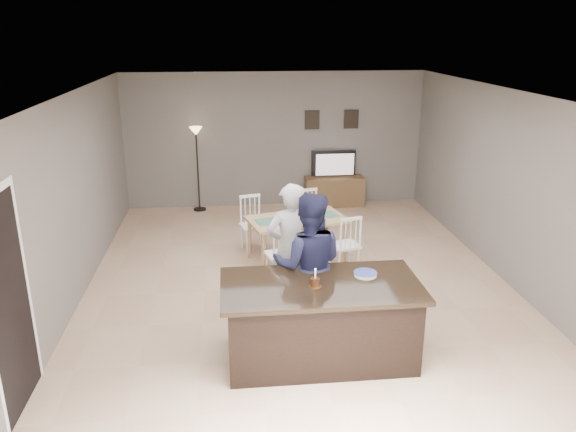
{
  "coord_description": "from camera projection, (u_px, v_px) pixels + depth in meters",
  "views": [
    {
      "loc": [
        -0.93,
        -7.19,
        3.5
      ],
      "look_at": [
        -0.19,
        -0.3,
        1.17
      ],
      "focal_mm": 35.0,
      "sensor_mm": 36.0,
      "label": 1
    }
  ],
  "objects": [
    {
      "name": "floor",
      "position": [
        299.0,
        287.0,
        7.98
      ],
      "size": [
        8.0,
        8.0,
        0.0
      ],
      "primitive_type": "plane",
      "color": "tan",
      "rests_on": "ground"
    },
    {
      "name": "room_shell",
      "position": [
        300.0,
        172.0,
        7.45
      ],
      "size": [
        8.0,
        8.0,
        8.0
      ],
      "color": "slate",
      "rests_on": "floor"
    },
    {
      "name": "kitchen_island",
      "position": [
        320.0,
        321.0,
        6.14
      ],
      "size": [
        2.15,
        1.1,
        0.9
      ],
      "color": "black",
      "rests_on": "floor"
    },
    {
      "name": "tv_console",
      "position": [
        334.0,
        191.0,
        11.56
      ],
      "size": [
        1.2,
        0.4,
        0.6
      ],
      "primitive_type": "cube",
      "color": "brown",
      "rests_on": "floor"
    },
    {
      "name": "television",
      "position": [
        334.0,
        164.0,
        11.45
      ],
      "size": [
        0.91,
        0.12,
        0.53
      ],
      "primitive_type": "imported",
      "rotation": [
        0.0,
        0.0,
        3.14
      ],
      "color": "black",
      "rests_on": "tv_console"
    },
    {
      "name": "tv_screen_glow",
      "position": [
        335.0,
        165.0,
        11.37
      ],
      "size": [
        0.78,
        0.0,
        0.78
      ],
      "primitive_type": "plane",
      "rotation": [
        1.57,
        0.0,
        3.14
      ],
      "color": "orange",
      "rests_on": "tv_console"
    },
    {
      "name": "picture_frames",
      "position": [
        332.0,
        119.0,
        11.29
      ],
      "size": [
        1.1,
        0.02,
        0.38
      ],
      "color": "black",
      "rests_on": "room_shell"
    },
    {
      "name": "doorway",
      "position": [
        7.0,
        287.0,
        5.11
      ],
      "size": [
        0.0,
        2.1,
        2.65
      ],
      "color": "black",
      "rests_on": "floor"
    },
    {
      "name": "woman",
      "position": [
        291.0,
        249.0,
        7.06
      ],
      "size": [
        0.68,
        0.5,
        1.71
      ],
      "primitive_type": "imported",
      "rotation": [
        0.0,
        0.0,
        3.3
      ],
      "color": "#BABABF",
      "rests_on": "floor"
    },
    {
      "name": "man",
      "position": [
        308.0,
        265.0,
        6.52
      ],
      "size": [
        0.95,
        0.79,
        1.76
      ],
      "primitive_type": "imported",
      "rotation": [
        0.0,
        0.0,
        2.98
      ],
      "color": "#1A1C39",
      "rests_on": "floor"
    },
    {
      "name": "birthday_cake",
      "position": [
        315.0,
        282.0,
        5.92
      ],
      "size": [
        0.13,
        0.13,
        0.21
      ],
      "color": "gold",
      "rests_on": "kitchen_island"
    },
    {
      "name": "plate_stack",
      "position": [
        365.0,
        274.0,
        6.19
      ],
      "size": [
        0.26,
        0.26,
        0.04
      ],
      "color": "white",
      "rests_on": "kitchen_island"
    },
    {
      "name": "dining_table",
      "position": [
        297.0,
        226.0,
        8.73
      ],
      "size": [
        1.79,
        1.98,
        0.91
      ],
      "rotation": [
        0.0,
        0.0,
        0.25
      ],
      "color": "tan",
      "rests_on": "floor"
    },
    {
      "name": "floor_lamp",
      "position": [
        197.0,
        146.0,
        10.95
      ],
      "size": [
        0.25,
        0.25,
        1.68
      ],
      "color": "black",
      "rests_on": "floor"
    }
  ]
}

